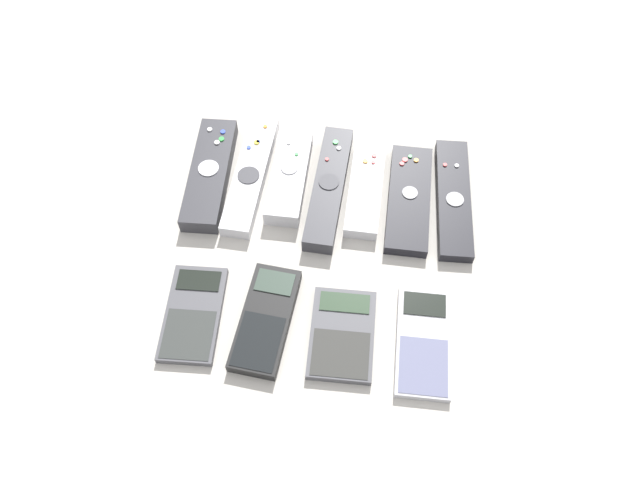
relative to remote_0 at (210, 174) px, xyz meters
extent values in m
plane|color=beige|center=(0.18, -0.12, -0.01)|extent=(3.00, 3.00, 0.00)
cube|color=#333338|center=(0.00, 0.00, 0.00)|extent=(0.07, 0.20, 0.03)
cylinder|color=silver|center=(0.00, 0.00, 0.01)|extent=(0.03, 0.03, 0.00)
cylinder|color=silver|center=(0.00, 0.05, 0.01)|extent=(0.01, 0.01, 0.00)
cylinder|color=silver|center=(-0.02, 0.07, 0.01)|extent=(0.01, 0.01, 0.00)
cylinder|color=blue|center=(0.01, 0.07, 0.01)|extent=(0.01, 0.01, 0.00)
cylinder|color=green|center=(0.01, 0.06, 0.01)|extent=(0.01, 0.01, 0.00)
cube|color=silver|center=(0.06, 0.01, 0.00)|extent=(0.05, 0.21, 0.02)
cylinder|color=#38383D|center=(0.06, 0.00, 0.01)|extent=(0.03, 0.03, 0.00)
cylinder|color=orange|center=(0.07, 0.09, 0.01)|extent=(0.01, 0.01, 0.00)
cylinder|color=yellow|center=(0.06, 0.06, 0.01)|extent=(0.01, 0.01, 0.00)
cylinder|color=blue|center=(0.05, 0.05, 0.01)|extent=(0.01, 0.01, 0.00)
cylinder|color=blue|center=(0.06, 0.06, 0.01)|extent=(0.01, 0.01, 0.00)
cube|color=silver|center=(0.12, 0.01, 0.00)|extent=(0.05, 0.16, 0.03)
cylinder|color=#99999E|center=(0.12, 0.02, 0.01)|extent=(0.02, 0.02, 0.00)
cylinder|color=silver|center=(0.11, 0.06, 0.01)|extent=(0.01, 0.01, 0.00)
cylinder|color=green|center=(0.12, 0.04, 0.01)|extent=(0.01, 0.01, 0.00)
cube|color=#333338|center=(0.17, 0.00, 0.00)|extent=(0.05, 0.21, 0.02)
cylinder|color=#38383D|center=(0.17, 0.00, 0.01)|extent=(0.03, 0.03, 0.00)
cylinder|color=green|center=(0.17, 0.07, 0.01)|extent=(0.01, 0.01, 0.00)
cylinder|color=silver|center=(0.18, 0.06, 0.01)|extent=(0.01, 0.01, 0.00)
cylinder|color=red|center=(0.17, 0.04, 0.01)|extent=(0.01, 0.01, 0.00)
cube|color=silver|center=(0.23, 0.00, 0.00)|extent=(0.05, 0.16, 0.02)
cylinder|color=red|center=(0.24, 0.06, 0.01)|extent=(0.01, 0.01, 0.00)
cylinder|color=orange|center=(0.22, 0.05, 0.01)|extent=(0.01, 0.01, 0.00)
cylinder|color=red|center=(0.24, 0.05, 0.01)|extent=(0.01, 0.01, 0.00)
cube|color=black|center=(0.29, 0.00, 0.00)|extent=(0.06, 0.18, 0.02)
cylinder|color=#99999E|center=(0.29, 0.00, 0.01)|extent=(0.02, 0.02, 0.00)
cylinder|color=orange|center=(0.30, 0.06, 0.01)|extent=(0.01, 0.01, 0.00)
cylinder|color=red|center=(0.28, 0.06, 0.01)|extent=(0.01, 0.01, 0.00)
cylinder|color=red|center=(0.28, 0.05, 0.01)|extent=(0.01, 0.01, 0.00)
cylinder|color=green|center=(0.29, 0.07, 0.01)|extent=(0.01, 0.01, 0.00)
cube|color=black|center=(0.36, 0.01, 0.00)|extent=(0.06, 0.21, 0.02)
cylinder|color=#99999E|center=(0.36, 0.00, 0.00)|extent=(0.03, 0.03, 0.00)
cylinder|color=silver|center=(0.36, 0.06, 0.00)|extent=(0.01, 0.01, 0.00)
cylinder|color=red|center=(0.34, 0.06, 0.00)|extent=(0.01, 0.01, 0.00)
cube|color=#4C4C51|center=(0.03, -0.22, -0.01)|extent=(0.08, 0.14, 0.01)
cube|color=black|center=(0.03, -0.18, 0.00)|extent=(0.06, 0.03, 0.00)
cube|color=#303432|center=(0.03, -0.25, 0.00)|extent=(0.07, 0.07, 0.00)
cube|color=black|center=(0.12, -0.22, 0.00)|extent=(0.07, 0.15, 0.02)
cube|color=#38473D|center=(0.13, -0.17, 0.00)|extent=(0.05, 0.04, 0.00)
cube|color=black|center=(0.12, -0.25, 0.00)|extent=(0.06, 0.08, 0.00)
cube|color=#4C4C51|center=(0.22, -0.22, -0.01)|extent=(0.09, 0.13, 0.01)
cube|color=#2D422D|center=(0.22, -0.18, 0.00)|extent=(0.07, 0.03, 0.00)
cube|color=#31312E|center=(0.22, -0.25, 0.00)|extent=(0.07, 0.06, 0.00)
cube|color=#B2B2B7|center=(0.32, -0.22, -0.01)|extent=(0.07, 0.15, 0.01)
cube|color=black|center=(0.32, -0.17, 0.00)|extent=(0.05, 0.03, 0.00)
cube|color=slate|center=(0.33, -0.25, 0.00)|extent=(0.06, 0.08, 0.00)
camera|label=1|loc=(0.24, -0.54, 0.72)|focal=35.00mm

